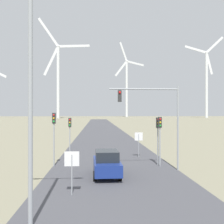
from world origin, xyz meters
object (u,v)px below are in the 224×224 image
traffic_light_post_mid_right (160,130)px  traffic_light_mast_overhead (155,110)px  stop_sign_far (139,140)px  wind_turbine_center (127,83)px  traffic_light_post_mid_left (70,129)px  streetlamp (30,52)px  traffic_light_post_near_right (158,130)px  wind_turbine_right (207,79)px  stop_sign_near (72,165)px  car_approaching (107,163)px  wind_turbine_left (58,74)px  traffic_light_post_near_left (54,127)px

traffic_light_post_mid_right → traffic_light_mast_overhead: 2.41m
stop_sign_far → traffic_light_mast_overhead: (0.29, -5.97, 2.98)m
wind_turbine_center → traffic_light_post_mid_right: bearing=-95.9°
traffic_light_post_mid_left → stop_sign_far: bearing=3.0°
traffic_light_mast_overhead → wind_turbine_center: (24.39, 230.77, 27.71)m
streetlamp → stop_sign_far: bearing=66.4°
traffic_light_post_near_right → wind_turbine_center: bearing=84.1°
wind_turbine_right → stop_sign_near: bearing=-115.1°
traffic_light_post_mid_left → traffic_light_mast_overhead: bearing=-38.3°
stop_sign_far → car_approaching: size_ratio=0.60×
streetlamp → wind_turbine_left: 192.50m
traffic_light_mast_overhead → wind_turbine_right: (86.91, 192.73, 27.89)m
streetlamp → wind_turbine_center: bearing=82.5°
wind_turbine_right → traffic_light_mast_overhead: bearing=-114.3°
traffic_light_post_mid_right → car_approaching: 5.95m
traffic_light_post_mid_left → stop_sign_near: bearing=-83.6°
traffic_light_post_near_right → traffic_light_mast_overhead: size_ratio=0.62×
streetlamp → car_approaching: size_ratio=2.67×
traffic_light_post_mid_left → traffic_light_mast_overhead: size_ratio=0.60×
wind_turbine_center → traffic_light_post_near_right: bearing=-95.9°
stop_sign_near → stop_sign_far: (5.56, 11.69, 0.08)m
traffic_light_post_near_left → wind_turbine_right: size_ratio=0.07×
car_approaching → wind_turbine_left: wind_turbine_left is taller
streetlamp → stop_sign_far: 17.78m
traffic_light_post_mid_left → traffic_light_post_mid_right: size_ratio=0.96×
streetlamp → wind_turbine_left: (-26.47, 188.80, 26.69)m
car_approaching → wind_turbine_right: (90.70, 194.39, 31.70)m
traffic_light_post_near_left → car_approaching: size_ratio=1.07×
wind_turbine_center → traffic_light_post_mid_left: bearing=-98.0°
traffic_light_post_mid_left → car_approaching: (3.32, -7.27, -1.99)m
stop_sign_near → traffic_light_mast_overhead: (5.85, 5.73, 3.06)m
traffic_light_post_near_right → streetlamp: bearing=-124.0°
stop_sign_near → car_approaching: 4.62m
stop_sign_near → stop_sign_far: size_ratio=0.96×
traffic_light_post_near_right → wind_turbine_left: 183.05m
stop_sign_near → wind_turbine_center: (30.23, 236.49, 30.77)m
wind_turbine_left → traffic_light_post_mid_left: bearing=-81.3°
streetlamp → stop_sign_near: size_ratio=4.66×
traffic_light_mast_overhead → wind_turbine_center: 233.70m
traffic_light_post_mid_left → car_approaching: traffic_light_post_mid_left is taller
traffic_light_post_near_right → traffic_light_post_mid_left: 8.63m
stop_sign_near → traffic_light_post_mid_left: size_ratio=0.60×
streetlamp → traffic_light_mast_overhead: bearing=53.6°
traffic_light_post_near_left → traffic_light_post_near_right: bearing=-0.5°
wind_turbine_left → traffic_light_post_near_right: bearing=-79.0°
stop_sign_far → traffic_light_post_mid_right: (1.08, -4.45, 1.28)m
streetlamp → wind_turbine_left: wind_turbine_left is taller
traffic_light_post_near_left → traffic_light_post_near_right: (8.79, -0.08, -0.28)m
stop_sign_far → traffic_light_post_mid_left: bearing=-177.0°
stop_sign_near → wind_turbine_right: (92.76, 198.45, 30.95)m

